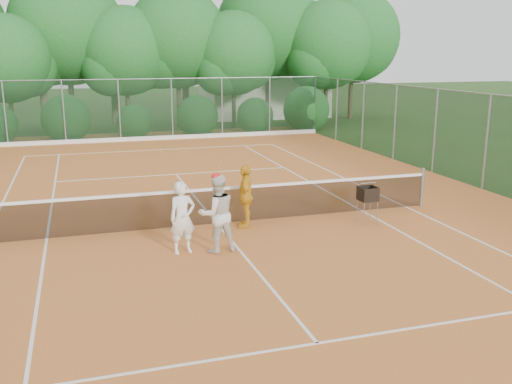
% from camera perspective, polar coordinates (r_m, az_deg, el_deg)
% --- Properties ---
extents(ground, '(120.00, 120.00, 0.00)m').
position_cam_1_polar(ground, '(14.56, -3.85, -3.31)').
color(ground, '#244217').
rests_on(ground, ground).
extents(clay_court, '(18.00, 36.00, 0.02)m').
position_cam_1_polar(clay_court, '(14.56, -3.85, -3.27)').
color(clay_court, '#C56F2D').
rests_on(clay_court, ground).
extents(club_building, '(8.00, 5.00, 3.00)m').
position_cam_1_polar(club_building, '(39.58, 0.74, 9.78)').
color(club_building, beige).
rests_on(club_building, ground).
extents(tennis_net, '(11.97, 0.10, 1.10)m').
position_cam_1_polar(tennis_net, '(14.42, -3.88, -1.29)').
color(tennis_net, gray).
rests_on(tennis_net, clay_court).
extents(player_white, '(0.63, 0.47, 1.58)m').
position_cam_1_polar(player_white, '(12.39, -7.36, -2.57)').
color(player_white, white).
rests_on(player_white, clay_court).
extents(player_center_grp, '(0.91, 0.75, 1.75)m').
position_cam_1_polar(player_center_grp, '(12.37, -3.93, -2.14)').
color(player_center_grp, silver).
rests_on(player_center_grp, clay_court).
extents(player_yellow, '(0.65, 1.00, 1.57)m').
position_cam_1_polar(player_yellow, '(14.14, -1.04, -0.41)').
color(player_yellow, gold).
rests_on(player_yellow, clay_court).
extents(ball_hopper, '(0.42, 0.42, 0.96)m').
position_cam_1_polar(ball_hopper, '(14.66, 11.12, -0.24)').
color(ball_hopper, gray).
rests_on(ball_hopper, clay_court).
extents(stray_ball_a, '(0.07, 0.07, 0.07)m').
position_cam_1_polar(stray_ball_a, '(25.16, -9.47, 3.95)').
color(stray_ball_a, '#C0DE33').
rests_on(stray_ball_a, clay_court).
extents(stray_ball_b, '(0.07, 0.07, 0.07)m').
position_cam_1_polar(stray_ball_b, '(25.08, -7.22, 4.00)').
color(stray_ball_b, yellow).
rests_on(stray_ball_b, clay_court).
extents(stray_ball_c, '(0.07, 0.07, 0.07)m').
position_cam_1_polar(stray_ball_c, '(22.88, -3.53, 3.14)').
color(stray_ball_c, '#BCDA32').
rests_on(stray_ball_c, clay_court).
extents(court_markings, '(11.03, 23.83, 0.01)m').
position_cam_1_polar(court_markings, '(14.56, -3.85, -3.22)').
color(court_markings, white).
rests_on(court_markings, clay_court).
extents(fence_back, '(18.07, 0.07, 3.00)m').
position_cam_1_polar(fence_back, '(28.86, -10.94, 8.07)').
color(fence_back, '#19381E').
rests_on(fence_back, clay_court).
extents(tropical_treeline, '(32.10, 8.49, 15.03)m').
position_cam_1_polar(tropical_treeline, '(34.10, -9.80, 15.01)').
color(tropical_treeline, brown).
rests_on(tropical_treeline, ground).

